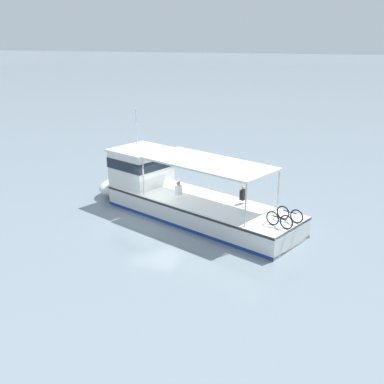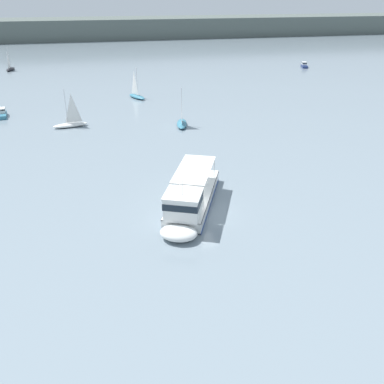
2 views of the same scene
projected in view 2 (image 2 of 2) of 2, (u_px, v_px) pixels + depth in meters
The scene contains 9 objects.
ground_plane at pixel (200, 216), 35.39m from camera, with size 400.00×400.00×0.00m, color gray.
distant_shoreline at pixel (100, 28), 170.83m from camera, with size 400.00×28.00×7.76m, color #515B56.
ferry_main at pixel (190, 201), 35.70m from camera, with size 8.17×12.82×5.32m.
motorboat_mid_channel at pixel (2, 113), 63.40m from camera, with size 1.68×3.72×1.26m.
sailboat_far_right at pixel (182, 122), 59.01m from camera, with size 2.47×4.99×5.40m.
sailboat_off_bow at pixel (10, 68), 101.07m from camera, with size 2.19×4.97×5.40m.
motorboat_horizon_west at pixel (304, 65), 105.25m from camera, with size 2.42×3.83×1.26m.
sailboat_near_starboard at pixel (71, 123), 58.55m from camera, with size 4.97×2.20×5.40m.
sailboat_outer_anchorage at pixel (137, 95), 74.49m from camera, with size 3.20×4.96×5.40m.
Camera 2 is at (-8.33, -29.81, 17.30)m, focal length 38.61 mm.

